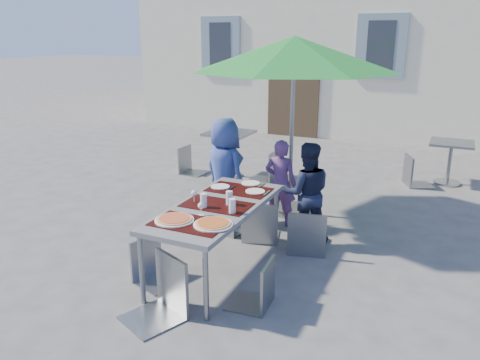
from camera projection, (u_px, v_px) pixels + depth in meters
The scene contains 21 objects.
ground at pixel (239, 296), 4.55m from camera, with size 90.00×90.00×0.00m, color #4C4C4E.
dining_table at pixel (217, 210), 4.85m from camera, with size 0.80×1.85×0.76m.
pizza_near_left at pixel (174, 219), 4.41m from camera, with size 0.37×0.37×0.03m.
pizza_near_right at pixel (213, 224), 4.31m from camera, with size 0.37×0.37×0.03m.
glassware at pixel (217, 201), 4.72m from camera, with size 0.57×0.44×0.15m.
place_settings at pixel (242, 187), 5.38m from camera, with size 0.69×0.49×0.01m.
child_0 at pixel (225, 171), 6.19m from camera, with size 0.69×0.45×1.42m, color #364995.
child_1 at pixel (280, 183), 6.13m from camera, with size 0.42×0.28×1.16m, color #6A3C7B.
child_2 at pixel (306, 193), 5.61m from camera, with size 0.60×0.35×1.24m, color #191E37.
chair_0 at pixel (224, 186), 5.87m from camera, with size 0.54×0.54×1.05m.
chair_1 at pixel (261, 197), 5.62m from camera, with size 0.53×0.54×0.98m.
chair_2 at pixel (308, 206), 5.29m from camera, with size 0.53×0.53×0.99m.
chair_3 at pixel (150, 236), 4.71m from camera, with size 0.48×0.48×0.86m.
chair_4 at pixel (259, 257), 4.25m from camera, with size 0.42×0.41×0.87m.
chair_5 at pixel (160, 252), 4.07m from camera, with size 0.62×0.62×1.06m.
patio_umbrella at pixel (294, 55), 6.05m from camera, with size 2.73×2.73×2.43m.
cafe_table_0 at pixel (229, 145), 8.30m from camera, with size 0.76×0.76×0.81m.
bg_chair_l_0 at pixel (189, 144), 8.49m from camera, with size 0.43×0.43×0.93m.
bg_chair_r_0 at pixel (269, 147), 7.95m from camera, with size 0.49×0.49×1.04m.
cafe_table_1 at pixel (450, 156), 7.87m from camera, with size 0.68×0.68×0.73m.
bg_chair_l_1 at pixel (416, 152), 7.77m from camera, with size 0.57×0.57×0.97m.
Camera 1 is at (1.69, -3.64, 2.43)m, focal length 35.00 mm.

